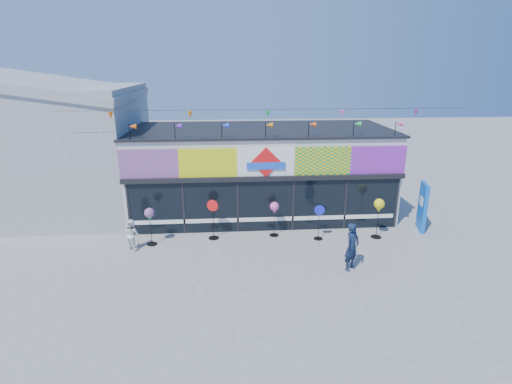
{
  "coord_description": "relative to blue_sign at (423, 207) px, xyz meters",
  "views": [
    {
      "loc": [
        -1.6,
        -12.7,
        7.01
      ],
      "look_at": [
        -0.52,
        2.0,
        2.25
      ],
      "focal_mm": 28.0,
      "sensor_mm": 36.0,
      "label": 1
    }
  ],
  "objects": [
    {
      "name": "spinner_2",
      "position": [
        -6.52,
        -0.18,
        0.15
      ],
      "size": [
        0.38,
        0.38,
        1.52
      ],
      "color": "black",
      "rests_on": "ground"
    },
    {
      "name": "neighbour_building",
      "position": [
        -16.84,
        3.96,
        2.14
      ],
      "size": [
        8.18,
        7.2,
        6.87
      ],
      "color": "#A4A6A9",
      "rests_on": "ground"
    },
    {
      "name": "spinner_4",
      "position": [
        -2.23,
        -0.68,
        0.31
      ],
      "size": [
        0.44,
        0.44,
        1.72
      ],
      "color": "black",
      "rests_on": "ground"
    },
    {
      "name": "child",
      "position": [
        -12.23,
        -1.05,
        -0.44
      ],
      "size": [
        0.69,
        0.65,
        1.25
      ],
      "primitive_type": "imported",
      "rotation": [
        0.0,
        0.0,
        2.47
      ],
      "color": "white",
      "rests_on": "ground"
    },
    {
      "name": "ground",
      "position": [
        -6.84,
        -3.04,
        -1.06
      ],
      "size": [
        80.0,
        80.0,
        0.0
      ],
      "primitive_type": "plane",
      "color": "slate",
      "rests_on": "ground"
    },
    {
      "name": "spinner_1",
      "position": [
        -9.08,
        -0.28,
        -0.16
      ],
      "size": [
        0.47,
        0.43,
        1.71
      ],
      "color": "black",
      "rests_on": "ground"
    },
    {
      "name": "spinner_0",
      "position": [
        -11.57,
        -0.69,
        0.2
      ],
      "size": [
        0.4,
        0.4,
        1.57
      ],
      "color": "black",
      "rests_on": "ground"
    },
    {
      "name": "blue_sign",
      "position": [
        0.0,
        0.0,
        0.0
      ],
      "size": [
        0.4,
        1.07,
        2.12
      ],
      "rotation": [
        0.0,
        0.0,
        -0.24
      ],
      "color": "blue",
      "rests_on": "ground"
    },
    {
      "name": "kite_shop",
      "position": [
        -6.84,
        2.91,
        0.98
      ],
      "size": [
        16.0,
        5.7,
        5.31
      ],
      "color": "silver",
      "rests_on": "ground"
    },
    {
      "name": "spinner_3",
      "position": [
        -4.71,
        -0.66,
        -0.27
      ],
      "size": [
        0.42,
        0.38,
        1.5
      ],
      "color": "black",
      "rests_on": "ground"
    },
    {
      "name": "adult_man",
      "position": [
        -4.13,
        -3.28,
        -0.19
      ],
      "size": [
        0.76,
        0.73,
        1.75
      ],
      "primitive_type": "imported",
      "rotation": [
        0.0,
        0.0,
        0.7
      ],
      "color": "#111D37",
      "rests_on": "ground"
    }
  ]
}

